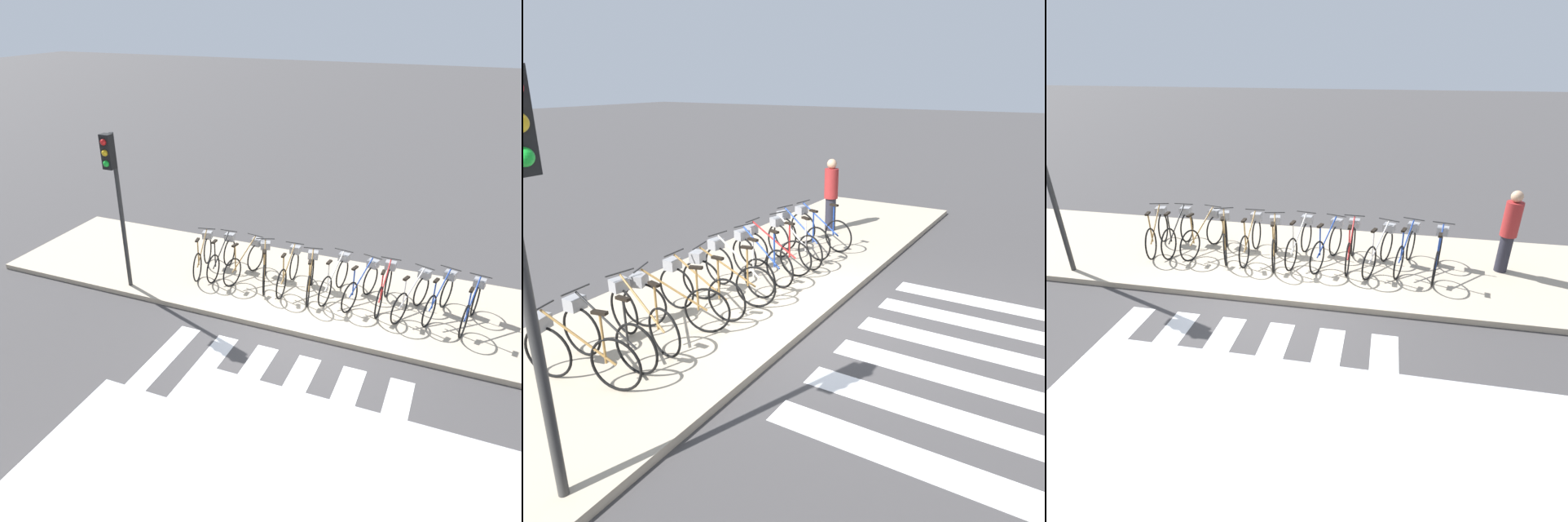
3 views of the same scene
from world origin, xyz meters
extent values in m
plane|color=#423F3F|center=(0.00, 0.00, 0.00)|extent=(120.00, 120.00, 0.00)
cube|color=#B7A88E|center=(0.00, 1.87, 0.06)|extent=(16.41, 3.74, 0.12)
torus|color=black|center=(-3.05, 1.19, 0.48)|extent=(0.20, 0.72, 0.73)
torus|color=black|center=(-3.28, 2.16, 0.48)|extent=(0.20, 0.72, 0.73)
cylinder|color=olive|center=(-3.17, 1.68, 0.78)|extent=(0.26, 1.00, 0.62)
cylinder|color=olive|center=(-3.08, 1.32, 0.81)|extent=(0.04, 0.04, 0.66)
cube|color=black|center=(-3.08, 1.32, 1.16)|extent=(0.11, 0.21, 0.04)
cylinder|color=#262626|center=(-3.28, 2.16, 1.10)|extent=(0.45, 0.13, 0.02)
cube|color=gray|center=(-3.29, 2.21, 0.90)|extent=(0.28, 0.25, 0.18)
torus|color=black|center=(-2.65, 1.26, 0.48)|extent=(0.06, 0.73, 0.73)
torus|color=black|center=(-2.69, 2.26, 0.48)|extent=(0.06, 0.73, 0.73)
cylinder|color=black|center=(-2.67, 1.76, 0.78)|extent=(0.07, 1.02, 0.62)
cylinder|color=black|center=(-2.66, 1.40, 0.81)|extent=(0.03, 0.03, 0.66)
cube|color=black|center=(-2.66, 1.40, 1.16)|extent=(0.08, 0.20, 0.04)
cylinder|color=#262626|center=(-2.69, 2.26, 1.10)|extent=(0.46, 0.04, 0.02)
cube|color=gray|center=(-2.69, 2.31, 0.90)|extent=(0.25, 0.21, 0.18)
torus|color=black|center=(-2.14, 1.27, 0.48)|extent=(0.18, 0.72, 0.73)
torus|color=black|center=(-1.94, 2.25, 0.48)|extent=(0.18, 0.72, 0.73)
cylinder|color=olive|center=(-2.04, 1.76, 0.78)|extent=(0.23, 1.01, 0.62)
cylinder|color=olive|center=(-2.11, 1.40, 0.81)|extent=(0.04, 0.04, 0.66)
cube|color=black|center=(-2.11, 1.40, 1.16)|extent=(0.11, 0.21, 0.04)
cylinder|color=#262626|center=(-1.94, 2.25, 1.10)|extent=(0.46, 0.11, 0.02)
cube|color=gray|center=(-1.93, 2.30, 0.90)|extent=(0.27, 0.24, 0.18)
torus|color=black|center=(-1.29, 1.20, 0.48)|extent=(0.28, 0.70, 0.73)
torus|color=black|center=(-1.63, 2.15, 0.48)|extent=(0.28, 0.70, 0.73)
cylinder|color=olive|center=(-1.46, 1.68, 0.78)|extent=(0.38, 0.97, 0.62)
cylinder|color=olive|center=(-1.34, 1.33, 0.81)|extent=(0.04, 0.04, 0.66)
cube|color=black|center=(-1.34, 1.33, 1.16)|extent=(0.13, 0.21, 0.04)
cylinder|color=#262626|center=(-1.63, 2.15, 1.10)|extent=(0.44, 0.18, 0.02)
cube|color=gray|center=(-1.65, 2.19, 0.90)|extent=(0.29, 0.27, 0.18)
torus|color=black|center=(-0.84, 1.18, 0.48)|extent=(0.06, 0.73, 0.73)
torus|color=black|center=(-0.87, 2.19, 0.48)|extent=(0.06, 0.73, 0.73)
cylinder|color=olive|center=(-0.86, 1.68, 0.78)|extent=(0.06, 1.02, 0.62)
cylinder|color=olive|center=(-0.84, 1.32, 0.81)|extent=(0.03, 0.03, 0.66)
cube|color=black|center=(-0.84, 1.32, 1.16)|extent=(0.08, 0.20, 0.04)
cylinder|color=#262626|center=(-0.87, 2.19, 1.10)|extent=(0.46, 0.04, 0.02)
cube|color=gray|center=(-0.87, 2.24, 0.90)|extent=(0.25, 0.21, 0.18)
torus|color=black|center=(-0.16, 1.09, 0.48)|extent=(0.19, 0.72, 0.73)
torus|color=black|center=(-0.37, 2.08, 0.48)|extent=(0.19, 0.72, 0.73)
cylinder|color=olive|center=(-0.27, 1.59, 0.78)|extent=(0.24, 1.00, 0.62)
cylinder|color=olive|center=(-0.19, 1.23, 0.81)|extent=(0.04, 0.04, 0.66)
cube|color=black|center=(-0.19, 1.23, 1.16)|extent=(0.11, 0.21, 0.04)
cylinder|color=#262626|center=(-0.37, 2.08, 1.10)|extent=(0.45, 0.12, 0.02)
cube|color=gray|center=(-0.38, 2.12, 0.90)|extent=(0.28, 0.25, 0.18)
torus|color=black|center=(0.19, 1.25, 0.48)|extent=(0.14, 0.73, 0.73)
torus|color=black|center=(0.33, 2.24, 0.48)|extent=(0.14, 0.73, 0.73)
cylinder|color=beige|center=(0.26, 1.74, 0.78)|extent=(0.18, 1.01, 0.62)
cylinder|color=beige|center=(0.21, 1.38, 0.81)|extent=(0.04, 0.04, 0.66)
cube|color=black|center=(0.21, 1.38, 1.16)|extent=(0.10, 0.21, 0.04)
cylinder|color=#262626|center=(0.33, 2.24, 1.10)|extent=(0.46, 0.09, 0.02)
cube|color=gray|center=(0.34, 2.29, 0.90)|extent=(0.27, 0.23, 0.18)
torus|color=black|center=(0.77, 1.19, 0.48)|extent=(0.23, 0.71, 0.73)
torus|color=black|center=(1.03, 2.16, 0.48)|extent=(0.23, 0.71, 0.73)
cylinder|color=navy|center=(0.90, 1.67, 0.78)|extent=(0.30, 0.99, 0.62)
cylinder|color=navy|center=(0.80, 1.32, 0.81)|extent=(0.04, 0.04, 0.66)
cube|color=black|center=(0.80, 1.32, 1.16)|extent=(0.12, 0.21, 0.04)
cylinder|color=#262626|center=(1.03, 2.16, 1.10)|extent=(0.45, 0.15, 0.02)
cube|color=gray|center=(1.05, 2.21, 0.90)|extent=(0.28, 0.26, 0.18)
torus|color=black|center=(1.41, 1.22, 0.48)|extent=(0.06, 0.73, 0.73)
torus|color=black|center=(1.44, 2.22, 0.48)|extent=(0.06, 0.73, 0.73)
cylinder|color=red|center=(1.42, 1.72, 0.78)|extent=(0.06, 1.02, 0.62)
cylinder|color=red|center=(1.41, 1.36, 0.81)|extent=(0.03, 0.03, 0.66)
cube|color=black|center=(1.41, 1.36, 1.16)|extent=(0.08, 0.20, 0.04)
cylinder|color=#262626|center=(1.44, 2.22, 1.10)|extent=(0.46, 0.04, 0.02)
cube|color=gray|center=(1.44, 2.27, 0.90)|extent=(0.25, 0.21, 0.18)
torus|color=black|center=(1.86, 1.14, 0.48)|extent=(0.28, 0.70, 0.73)
torus|color=black|center=(2.20, 2.09, 0.48)|extent=(0.28, 0.70, 0.73)
cylinder|color=silver|center=(2.03, 1.61, 0.78)|extent=(0.38, 0.97, 0.62)
cylinder|color=silver|center=(1.90, 1.27, 0.81)|extent=(0.04, 0.04, 0.66)
cube|color=black|center=(1.90, 1.27, 1.16)|extent=(0.13, 0.21, 0.04)
cylinder|color=#262626|center=(2.20, 2.09, 1.10)|extent=(0.44, 0.18, 0.02)
cube|color=gray|center=(2.21, 2.13, 0.90)|extent=(0.29, 0.27, 0.18)
torus|color=black|center=(2.45, 1.28, 0.48)|extent=(0.24, 0.71, 0.73)
torus|color=black|center=(2.73, 2.25, 0.48)|extent=(0.24, 0.71, 0.73)
cylinder|color=navy|center=(2.59, 1.76, 0.78)|extent=(0.31, 0.99, 0.62)
cylinder|color=navy|center=(2.49, 1.41, 0.81)|extent=(0.04, 0.04, 0.66)
cube|color=black|center=(2.49, 1.41, 1.16)|extent=(0.12, 0.21, 0.04)
cylinder|color=#262626|center=(2.73, 2.25, 1.10)|extent=(0.45, 0.15, 0.02)
cube|color=gray|center=(2.75, 2.29, 0.90)|extent=(0.29, 0.26, 0.18)
torus|color=black|center=(3.16, 1.14, 0.48)|extent=(0.17, 0.72, 0.73)
torus|color=black|center=(3.35, 2.13, 0.48)|extent=(0.17, 0.72, 0.73)
cylinder|color=navy|center=(3.25, 1.63, 0.78)|extent=(0.22, 1.01, 0.62)
cylinder|color=navy|center=(3.18, 1.28, 0.81)|extent=(0.04, 0.04, 0.66)
cube|color=black|center=(3.18, 1.28, 1.16)|extent=(0.11, 0.21, 0.04)
cylinder|color=#262626|center=(3.35, 2.13, 1.10)|extent=(0.46, 0.11, 0.02)
cube|color=gray|center=(3.36, 2.17, 0.90)|extent=(0.27, 0.24, 0.18)
cylinder|color=black|center=(-0.68, -4.48, 0.45)|extent=(0.90, 0.22, 0.90)
cylinder|color=#23232D|center=(4.65, 2.06, 0.53)|extent=(0.26, 0.26, 0.82)
cylinder|color=maroon|center=(4.65, 2.06, 1.30)|extent=(0.34, 0.34, 0.73)
sphere|color=tan|center=(4.65, 2.06, 1.78)|extent=(0.24, 0.24, 0.24)
cylinder|color=#2D2D2D|center=(-4.47, 0.35, 1.98)|extent=(0.10, 0.10, 3.72)
camera|label=1|loc=(2.66, -8.50, 6.22)|focal=35.00mm
camera|label=2|loc=(-6.60, -3.30, 3.74)|focal=35.00mm
camera|label=3|loc=(2.00, -6.39, 4.26)|focal=28.00mm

